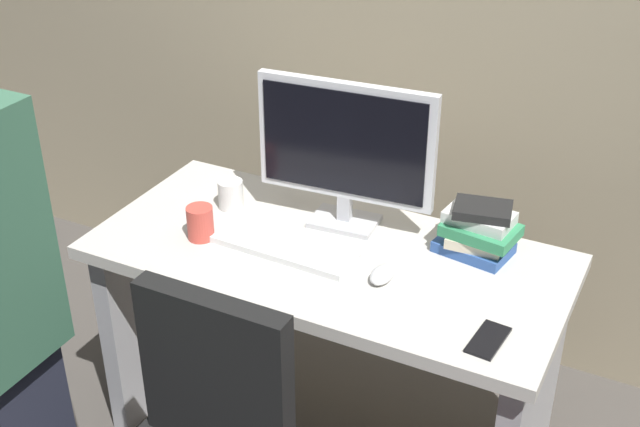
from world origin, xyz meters
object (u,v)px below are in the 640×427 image
object	(u,v)px
monitor	(345,147)
keyboard	(284,248)
cup_by_monitor	(231,194)
cell_phone	(488,340)
cup_near_keyboard	(200,223)
desk	(327,315)
book_stack	(478,231)
mouse	(382,275)

from	to	relation	value
monitor	keyboard	bearing A→B (deg)	-111.74
cup_by_monitor	cell_phone	distance (m)	0.97
cup_near_keyboard	cup_by_monitor	bearing A→B (deg)	95.43
desk	cup_near_keyboard	xyz separation A→B (m)	(-0.37, -0.10, 0.28)
keyboard	cup_near_keyboard	xyz separation A→B (m)	(-0.26, -0.05, 0.04)
desk	cup_by_monitor	size ratio (longest dim) A/B	14.78
desk	cup_near_keyboard	size ratio (longest dim) A/B	13.48
cup_by_monitor	book_stack	xyz separation A→B (m)	(0.77, 0.09, 0.03)
desk	cup_by_monitor	distance (m)	0.49
cup_near_keyboard	cup_by_monitor	size ratio (longest dim) A/B	1.10
mouse	desk	bearing A→B (deg)	161.48
keyboard	book_stack	size ratio (longest dim) A/B	1.79
desk	book_stack	world-z (taller)	book_stack
mouse	keyboard	bearing A→B (deg)	178.46
mouse	cup_near_keyboard	xyz separation A→B (m)	(-0.57, -0.04, 0.03)
keyboard	cup_near_keyboard	size ratio (longest dim) A/B	4.20
cup_near_keyboard	desk	bearing A→B (deg)	15.68
keyboard	book_stack	world-z (taller)	book_stack
desk	monitor	xyz separation A→B (m)	(-0.03, 0.16, 0.49)
monitor	cup_near_keyboard	distance (m)	0.48
cup_near_keyboard	cell_phone	distance (m)	0.91
desk	mouse	world-z (taller)	mouse
cup_near_keyboard	monitor	bearing A→B (deg)	37.80
cell_phone	cup_by_monitor	bearing A→B (deg)	167.60
book_stack	cell_phone	world-z (taller)	book_stack
desk	monitor	size ratio (longest dim) A/B	2.55
keyboard	cup_near_keyboard	bearing A→B (deg)	-167.91
desk	book_stack	xyz separation A→B (m)	(0.39, 0.18, 0.30)
cup_near_keyboard	cup_by_monitor	world-z (taller)	cup_near_keyboard
cup_near_keyboard	mouse	bearing A→B (deg)	3.74
monitor	desk	bearing A→B (deg)	-81.22
cup_near_keyboard	book_stack	size ratio (longest dim) A/B	0.43
book_stack	keyboard	bearing A→B (deg)	-154.14
desk	cup_near_keyboard	bearing A→B (deg)	-164.32
cup_by_monitor	mouse	bearing A→B (deg)	-15.35
desk	cell_phone	distance (m)	0.62
cup_near_keyboard	cup_by_monitor	xyz separation A→B (m)	(-0.02, 0.20, -0.00)
cup_by_monitor	cell_phone	xyz separation A→B (m)	(0.92, -0.29, -0.04)
keyboard	monitor	bearing A→B (deg)	70.26
cup_near_keyboard	book_stack	distance (m)	0.81
mouse	cup_by_monitor	world-z (taller)	cup_by_monitor
cell_phone	book_stack	bearing A→B (deg)	116.75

